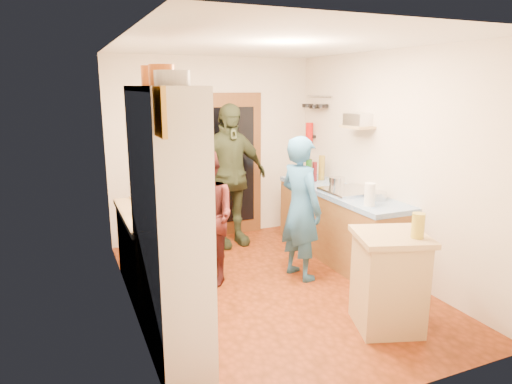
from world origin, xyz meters
TOP-DOWN VIEW (x-y plane):
  - floor at (0.00, 0.00)m, footprint 3.00×4.00m
  - ceiling at (0.00, 0.00)m, footprint 3.00×4.00m
  - wall_back at (0.00, 2.01)m, footprint 3.00×0.02m
  - wall_front at (0.00, -2.01)m, footprint 3.00×0.02m
  - wall_left at (-1.51, 0.00)m, footprint 0.02×4.00m
  - wall_right at (1.51, 0.00)m, footprint 0.02×4.00m
  - door_frame at (0.25, 1.97)m, footprint 0.95×0.06m
  - door_glass at (0.25, 1.94)m, footprint 0.70×0.02m
  - hutch_body at (-1.30, -0.80)m, footprint 0.40×1.20m
  - hutch_top_shelf at (-1.30, -0.80)m, footprint 0.40×1.14m
  - plate_stack at (-1.30, -1.13)m, footprint 0.24×0.24m
  - orange_pot_a at (-1.30, -0.81)m, footprint 0.19×0.19m
  - orange_pot_b at (-1.30, -0.44)m, footprint 0.18×0.18m
  - left_counter_base at (-1.20, 0.45)m, footprint 0.60×1.40m
  - left_counter_top at (-1.20, 0.45)m, footprint 0.64×1.44m
  - toaster at (-1.15, -0.05)m, footprint 0.21×0.14m
  - kettle at (-1.25, 0.38)m, footprint 0.20×0.20m
  - orange_bowl at (-1.12, 0.55)m, footprint 0.23×0.23m
  - chopping_board at (-1.18, 1.05)m, footprint 0.32×0.25m
  - right_counter_base at (1.20, 0.50)m, footprint 0.60×2.20m
  - right_counter_top at (1.20, 0.50)m, footprint 0.62×2.22m
  - hob at (1.20, 0.35)m, footprint 0.55×0.58m
  - pot_on_hob at (1.15, 0.52)m, footprint 0.20×0.20m
  - bottle_a at (1.05, 1.06)m, footprint 0.09×0.09m
  - bottle_b at (1.18, 1.12)m, footprint 0.08×0.08m
  - bottle_c at (1.31, 1.15)m, footprint 0.10×0.10m
  - paper_towel at (1.05, -0.29)m, footprint 0.12×0.12m
  - mixing_bowl at (1.30, -0.08)m, footprint 0.26×0.26m
  - island_base at (0.61, -1.19)m, footprint 0.70×0.70m
  - island_top at (0.61, -1.19)m, footprint 0.79×0.79m
  - cutting_board at (0.58, -1.13)m, footprint 0.42×0.38m
  - oil_jar at (0.74, -1.36)m, footprint 0.14×0.14m
  - pan_rail at (1.46, 1.52)m, footprint 0.02×0.65m
  - pan_hang_a at (1.40, 1.35)m, footprint 0.18×0.18m
  - pan_hang_b at (1.40, 1.55)m, footprint 0.16×0.16m
  - pan_hang_c at (1.40, 1.75)m, footprint 0.17×0.17m
  - wall_shelf at (1.37, 0.45)m, footprint 0.26×0.42m
  - radio at (1.37, 0.45)m, footprint 0.26×0.33m
  - ext_bracket at (1.47, 1.70)m, footprint 0.06×0.10m
  - fire_extinguisher at (1.41, 1.70)m, footprint 0.11×0.11m
  - picture_frame at (-1.48, -1.55)m, footprint 0.03×0.25m
  - person_hob at (0.46, 0.13)m, footprint 0.52×0.68m
  - person_left at (-0.60, 0.46)m, footprint 0.79×0.89m
  - person_back at (0.07, 1.53)m, footprint 1.20×0.61m

SIDE VIEW (x-z plane):
  - floor at x=0.00m, z-range -0.02..0.00m
  - right_counter_base at x=1.20m, z-range 0.00..0.84m
  - left_counter_base at x=-1.20m, z-range 0.00..0.85m
  - island_base at x=0.61m, z-range 0.00..0.86m
  - person_left at x=-0.60m, z-range 0.00..1.53m
  - person_hob at x=0.46m, z-range 0.00..1.66m
  - right_counter_top at x=1.20m, z-range 0.84..0.90m
  - left_counter_top at x=-1.20m, z-range 0.85..0.90m
  - island_top at x=0.61m, z-range 0.86..0.91m
  - cutting_board at x=0.58m, z-range 0.89..0.91m
  - chopping_board at x=-1.18m, z-range 0.90..0.92m
  - hob at x=1.20m, z-range 0.90..0.94m
  - mixing_bowl at x=1.30m, z-range 0.90..0.99m
  - orange_bowl at x=-1.12m, z-range 0.90..1.00m
  - toaster at x=-1.15m, z-range 0.90..1.06m
  - person_back at x=0.07m, z-range 0.00..1.97m
  - kettle at x=-1.25m, z-range 0.90..1.08m
  - pot_on_hob at x=1.15m, z-range 0.94..1.07m
  - oil_jar at x=0.74m, z-range 0.91..1.13m
  - paper_towel at x=1.05m, z-range 0.90..1.16m
  - bottle_b at x=1.18m, z-range 0.90..1.17m
  - door_frame at x=0.25m, z-range 0.00..2.10m
  - door_glass at x=0.25m, z-range 0.20..1.90m
  - bottle_a at x=1.05m, z-range 0.90..1.22m
  - bottle_c at x=1.31m, z-range 0.90..1.25m
  - hutch_body at x=-1.30m, z-range 0.00..2.20m
  - wall_back at x=0.00m, z-range 0.00..2.60m
  - wall_front at x=0.00m, z-range 0.00..2.60m
  - wall_left at x=-1.51m, z-range 0.00..2.60m
  - wall_right at x=1.51m, z-range 0.00..2.60m
  - ext_bracket at x=1.47m, z-range 1.43..1.47m
  - fire_extinguisher at x=1.41m, z-range 1.34..1.66m
  - wall_shelf at x=1.37m, z-range 1.69..1.71m
  - radio at x=1.37m, z-range 1.72..1.86m
  - pan_hang_b at x=1.40m, z-range 1.88..1.92m
  - pan_hang_c at x=1.40m, z-range 1.89..1.93m
  - pan_hang_a at x=1.40m, z-range 1.90..1.94m
  - pan_rail at x=1.46m, z-range 2.04..2.06m
  - picture_frame at x=-1.48m, z-range 1.90..2.20m
  - hutch_top_shelf at x=-1.30m, z-range 2.16..2.20m
  - plate_stack at x=-1.30m, z-range 2.20..2.30m
  - orange_pot_a at x=-1.30m, z-range 2.20..2.35m
  - orange_pot_b at x=-1.30m, z-range 2.20..2.36m
  - ceiling at x=0.00m, z-range 2.60..2.62m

